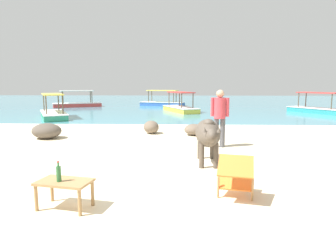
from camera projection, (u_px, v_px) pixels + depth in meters
The scene contains 15 objects.
sand_beach at pixel (142, 172), 6.03m from camera, with size 18.00×14.00×0.04m, color beige.
water_surface at pixel (171, 103), 27.80m from camera, with size 60.00×36.00×0.03m, color teal.
cow at pixel (208, 134), 6.50m from camera, with size 0.57×1.83×1.04m.
low_bench_table at pixel (64, 185), 4.19m from camera, with size 0.83×0.58×0.41m.
bottle at pixel (59, 173), 4.13m from camera, with size 0.07×0.07×0.30m.
deck_chair_near at pixel (236, 174), 4.56m from camera, with size 0.69×0.86×0.68m.
person_standing at pixel (220, 114), 8.21m from camera, with size 0.50×0.32×1.62m.
shore_rock_large at pixel (47, 131), 9.61m from camera, with size 0.98×0.84×0.50m, color brown.
shore_rock_medium at pixel (151, 127), 10.58m from camera, with size 0.65×0.54×0.46m, color #6B5B4C.
shore_rock_small at pixel (194, 130), 10.25m from camera, with size 0.71×0.67×0.39m, color #6B5B4C.
boat_red at pixel (77, 103), 23.15m from camera, with size 3.81×2.63×1.29m.
boat_yellow at pixel (180, 108), 19.10m from camera, with size 2.49×3.83×1.29m.
boat_green at pixel (53, 113), 15.56m from camera, with size 2.74×3.79×1.29m.
boat_teal at pixel (317, 109), 18.27m from camera, with size 2.98×3.70×1.29m.
boat_blue at pixel (162, 102), 24.30m from camera, with size 3.85×2.10×1.29m.
Camera 1 is at (0.76, -5.81, 1.82)m, focal length 31.34 mm.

